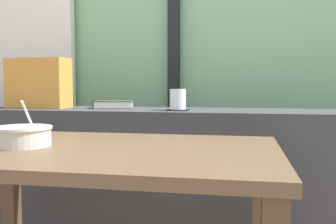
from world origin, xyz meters
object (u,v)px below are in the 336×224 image
throw_pillow (39,83)px  closed_book (113,104)px  fork_utensil (36,135)px  juice_glass (178,100)px  breakfast_table (101,180)px  coaster_square (178,110)px  soup_bowl (23,136)px

throw_pillow → closed_book: bearing=5.7°
fork_utensil → juice_glass: bearing=11.7°
breakfast_table → coaster_square: 0.67m
throw_pillow → fork_utensil: throw_pillow is taller
closed_book → coaster_square: bearing=-16.6°
juice_glass → throw_pillow: 0.76m
breakfast_table → throw_pillow: (-0.60, 0.69, 0.32)m
breakfast_table → fork_utensil: 0.43m
coaster_square → soup_bowl: bearing=-122.3°
coaster_square → closed_book: bearing=163.4°
juice_glass → fork_utensil: bearing=-141.0°
breakfast_table → closed_book: (-0.20, 0.73, 0.21)m
juice_glass → fork_utensil: (-0.50, -0.41, -0.13)m
closed_book → soup_bowl: (-0.06, -0.76, -0.06)m
coaster_square → juice_glass: bearing=76.0°
breakfast_table → coaster_square: size_ratio=11.52×
closed_book → soup_bowl: size_ratio=1.22×
closed_book → throw_pillow: throw_pillow is taller
juice_glass → fork_utensil: size_ratio=0.57×
soup_bowl → fork_utensil: (-0.09, 0.25, -0.03)m
breakfast_table → soup_bowl: (-0.26, -0.03, 0.14)m
coaster_square → juice_glass: size_ratio=1.02×
throw_pillow → soup_bowl: size_ratio=1.68×
juice_glass → fork_utensil: 0.66m
coaster_square → closed_book: 0.37m
juice_glass → soup_bowl: size_ratio=0.51×
throw_pillow → fork_utensil: bearing=-62.4°
throw_pillow → soup_bowl: bearing=-64.9°
soup_bowl → breakfast_table: bearing=6.0°
juice_glass → soup_bowl: 0.78m
breakfast_table → coaster_square: (0.15, 0.63, 0.19)m
breakfast_table → fork_utensil: fork_utensil is taller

